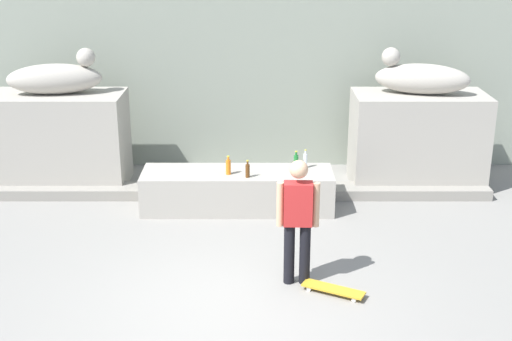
% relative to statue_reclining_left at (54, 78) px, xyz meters
% --- Properties ---
extents(ground_plane, '(40.00, 40.00, 0.00)m').
position_rel_statue_reclining_left_xyz_m(ground_plane, '(3.11, -4.28, -1.94)').
color(ground_plane, gray).
extents(pedestal_left, '(2.29, 1.14, 1.66)m').
position_rel_statue_reclining_left_xyz_m(pedestal_left, '(-0.04, -0.01, -1.11)').
color(pedestal_left, '#A39E93').
rests_on(pedestal_left, ground_plane).
extents(pedestal_right, '(2.29, 1.14, 1.66)m').
position_rel_statue_reclining_left_xyz_m(pedestal_right, '(6.25, -0.01, -1.11)').
color(pedestal_right, '#A39E93').
rests_on(pedestal_right, ground_plane).
extents(statue_reclining_left, '(1.67, 0.79, 0.78)m').
position_rel_statue_reclining_left_xyz_m(statue_reclining_left, '(0.00, 0.00, 0.00)').
color(statue_reclining_left, '#B1AA9E').
rests_on(statue_reclining_left, pedestal_left).
extents(statue_reclining_right, '(1.69, 0.92, 0.78)m').
position_rel_statue_reclining_left_xyz_m(statue_reclining_right, '(6.22, 0.00, 0.00)').
color(statue_reclining_right, '#B1AA9E').
rests_on(statue_reclining_right, pedestal_right).
extents(ledge_block, '(3.09, 0.89, 0.64)m').
position_rel_statue_reclining_left_xyz_m(ledge_block, '(3.11, -1.15, -1.62)').
color(ledge_block, '#A39E93').
rests_on(ledge_block, ground_plane).
extents(skater, '(0.54, 0.23, 1.67)m').
position_rel_statue_reclining_left_xyz_m(skater, '(3.93, -3.66, -1.02)').
color(skater, black).
rests_on(skater, ground_plane).
extents(skateboard, '(0.80, 0.54, 0.08)m').
position_rel_statue_reclining_left_xyz_m(skateboard, '(4.38, -3.96, -1.88)').
color(skateboard, gold).
rests_on(skateboard, ground_plane).
extents(bottle_orange, '(0.08, 0.08, 0.31)m').
position_rel_statue_reclining_left_xyz_m(bottle_orange, '(2.97, -1.27, -1.17)').
color(bottle_orange, orange).
rests_on(bottle_orange, ledge_block).
extents(bottle_brown, '(0.07, 0.07, 0.28)m').
position_rel_statue_reclining_left_xyz_m(bottle_brown, '(3.28, -1.41, -1.19)').
color(bottle_brown, '#593314').
rests_on(bottle_brown, ledge_block).
extents(bottle_clear, '(0.07, 0.07, 0.31)m').
position_rel_statue_reclining_left_xyz_m(bottle_clear, '(4.21, -0.95, -1.17)').
color(bottle_clear, silver).
rests_on(bottle_clear, ledge_block).
extents(bottle_green, '(0.08, 0.08, 0.32)m').
position_rel_statue_reclining_left_xyz_m(bottle_green, '(4.06, -1.05, -1.17)').
color(bottle_green, '#1E722D').
rests_on(bottle_green, ledge_block).
extents(stair_step, '(8.57, 0.50, 0.18)m').
position_rel_statue_reclining_left_xyz_m(stair_step, '(3.11, -0.60, -1.85)').
color(stair_step, gray).
rests_on(stair_step, ground_plane).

